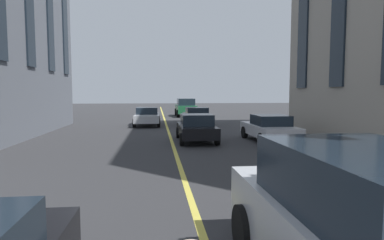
{
  "coord_description": "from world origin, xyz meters",
  "views": [
    {
      "loc": [
        1.83,
        0.78,
        2.47
      ],
      "look_at": [
        15.57,
        -0.74,
        1.32
      ],
      "focal_mm": 30.39,
      "sensor_mm": 36.0,
      "label": 1
    }
  ],
  "objects_px": {
    "car_black_far": "(196,128)",
    "car_grey_parked_a": "(196,116)",
    "car_silver_parked_b": "(147,116)",
    "car_silver_oncoming": "(371,233)",
    "car_white_trailing": "(269,128)",
    "car_green_mid": "(186,107)"
  },
  "relations": [
    {
      "from": "car_black_far",
      "to": "car_grey_parked_a",
      "type": "height_order",
      "value": "car_black_far"
    },
    {
      "from": "car_silver_parked_b",
      "to": "car_grey_parked_a",
      "type": "height_order",
      "value": "same"
    },
    {
      "from": "car_silver_oncoming",
      "to": "car_white_trailing",
      "type": "height_order",
      "value": "car_silver_oncoming"
    },
    {
      "from": "car_black_far",
      "to": "car_green_mid",
      "type": "xyz_separation_m",
      "value": [
        17.91,
        -1.1,
        0.27
      ]
    },
    {
      "from": "car_black_far",
      "to": "car_grey_parked_a",
      "type": "relative_size",
      "value": 0.89
    },
    {
      "from": "car_silver_oncoming",
      "to": "car_white_trailing",
      "type": "distance_m",
      "value": 13.07
    },
    {
      "from": "car_black_far",
      "to": "car_silver_parked_b",
      "type": "distance_m",
      "value": 9.05
    },
    {
      "from": "car_black_far",
      "to": "car_green_mid",
      "type": "relative_size",
      "value": 0.83
    },
    {
      "from": "car_black_far",
      "to": "car_silver_parked_b",
      "type": "relative_size",
      "value": 0.89
    },
    {
      "from": "car_white_trailing",
      "to": "car_silver_parked_b",
      "type": "height_order",
      "value": "same"
    },
    {
      "from": "car_silver_oncoming",
      "to": "car_silver_parked_b",
      "type": "distance_m",
      "value": 21.98
    },
    {
      "from": "car_grey_parked_a",
      "to": "car_green_mid",
      "type": "xyz_separation_m",
      "value": [
        9.44,
        -0.04,
        0.27
      ]
    },
    {
      "from": "car_black_far",
      "to": "car_grey_parked_a",
      "type": "distance_m",
      "value": 8.53
    },
    {
      "from": "car_grey_parked_a",
      "to": "car_silver_oncoming",
      "type": "bearing_deg",
      "value": 177.84
    },
    {
      "from": "car_white_trailing",
      "to": "car_silver_parked_b",
      "type": "relative_size",
      "value": 1.0
    },
    {
      "from": "car_silver_parked_b",
      "to": "car_white_trailing",
      "type": "bearing_deg",
      "value": -145.19
    },
    {
      "from": "car_silver_oncoming",
      "to": "car_black_far",
      "type": "xyz_separation_m",
      "value": [
        13.15,
        0.25,
        -0.27
      ]
    },
    {
      "from": "car_silver_oncoming",
      "to": "car_silver_parked_b",
      "type": "relative_size",
      "value": 1.07
    },
    {
      "from": "car_white_trailing",
      "to": "car_grey_parked_a",
      "type": "bearing_deg",
      "value": 16.03
    },
    {
      "from": "car_black_far",
      "to": "car_white_trailing",
      "type": "relative_size",
      "value": 0.89
    },
    {
      "from": "car_white_trailing",
      "to": "car_silver_parked_b",
      "type": "xyz_separation_m",
      "value": [
        9.16,
        6.37,
        0.0
      ]
    },
    {
      "from": "car_silver_parked_b",
      "to": "car_green_mid",
      "type": "bearing_deg",
      "value": -22.37
    }
  ]
}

